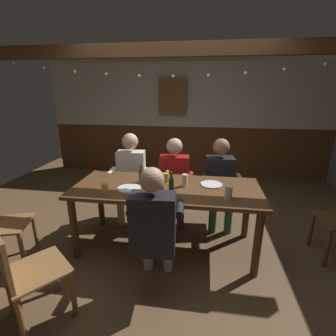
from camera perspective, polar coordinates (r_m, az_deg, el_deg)
ground_plane at (r=3.14m, az=-0.52°, el=-17.89°), size 7.10×7.10×0.00m
back_wall_upper at (r=5.38m, az=4.39°, el=16.33°), size 5.92×0.12×1.29m
back_wall_wainscot at (r=5.53m, az=4.11°, el=4.09°), size 5.92×0.12×1.06m
ceiling_beam at (r=3.21m, az=1.34°, el=25.53°), size 5.33×0.14×0.16m
dining_table at (r=2.84m, az=-0.41°, el=-6.19°), size 2.09×0.87×0.78m
person_0 at (r=3.58m, az=-8.59°, el=-1.04°), size 0.56×0.54×1.24m
person_1 at (r=3.46m, az=1.36°, el=-1.96°), size 0.56×0.50×1.19m
person_2 at (r=3.45m, az=11.84°, el=-2.30°), size 0.54×0.56×1.20m
person_3 at (r=2.26m, az=-3.25°, el=-12.97°), size 0.54×0.53×1.24m
chair_empty_near_right at (r=2.36m, az=-30.01°, el=-20.00°), size 0.62×0.62×0.88m
table_candle at (r=3.10m, az=-0.12°, el=-1.31°), size 0.04×0.04×0.08m
plate_0 at (r=2.77m, az=-8.91°, el=-4.66°), size 0.26×0.26×0.01m
plate_1 at (r=2.89m, az=9.95°, el=-3.73°), size 0.25×0.25×0.01m
bottle_0 at (r=2.93m, az=-6.10°, el=-1.67°), size 0.07×0.07×0.22m
bottle_1 at (r=2.51m, az=0.75°, el=-4.33°), size 0.05×0.05×0.27m
pint_glass_0 at (r=2.50m, az=-3.80°, el=-5.21°), size 0.08×0.08×0.16m
pint_glass_1 at (r=2.55m, az=13.72°, el=-5.49°), size 0.08×0.08×0.14m
pint_glass_2 at (r=2.81m, az=3.88°, el=-2.80°), size 0.07×0.07×0.14m
pint_glass_3 at (r=2.56m, az=-1.58°, el=-5.26°), size 0.06×0.06×0.11m
pint_glass_4 at (r=2.67m, az=-14.24°, el=-4.68°), size 0.07×0.07×0.12m
pint_glass_5 at (r=2.95m, az=-0.57°, el=-2.14°), size 0.08×0.08×0.10m
wall_dart_cabinet at (r=5.28m, az=1.06°, el=16.22°), size 0.56×0.15×0.70m
string_lights at (r=3.14m, az=1.18°, el=21.60°), size 4.18×0.04×0.21m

